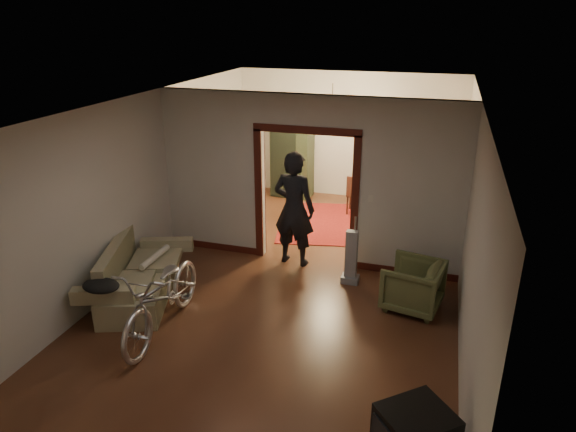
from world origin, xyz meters
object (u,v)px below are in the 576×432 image
at_px(bicycle, 163,296).
at_px(desk, 396,193).
at_px(person, 294,209).
at_px(locker, 292,158).
at_px(armchair, 413,285).
at_px(sofa, 139,271).

height_order(bicycle, desk, bicycle).
distance_m(person, desk, 3.32).
relative_size(person, locker, 1.09).
bearing_deg(locker, person, -67.89).
distance_m(bicycle, armchair, 3.44).
relative_size(person, desk, 1.79).
xyz_separation_m(bicycle, desk, (2.43, 5.39, -0.12)).
bearing_deg(person, sofa, 50.91).
bearing_deg(bicycle, armchair, 23.64).
distance_m(person, locker, 3.45).
bearing_deg(person, armchair, 163.68).
relative_size(bicycle, locker, 1.12).
height_order(person, locker, person).
relative_size(sofa, desk, 1.69).
height_order(bicycle, person, person).
distance_m(sofa, armchair, 3.96).
xyz_separation_m(armchair, person, (-2.01, 0.89, 0.61)).
bearing_deg(locker, sofa, -94.35).
xyz_separation_m(sofa, locker, (0.84, 5.06, 0.47)).
bearing_deg(bicycle, sofa, 137.08).
bearing_deg(desk, sofa, -113.59).
bearing_deg(person, bicycle, 73.72).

